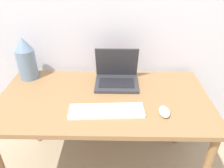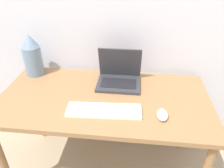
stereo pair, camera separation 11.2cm
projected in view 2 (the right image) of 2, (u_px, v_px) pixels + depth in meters
The scene contains 5 objects.
desk at pixel (104, 106), 1.47m from camera, with size 1.37×0.71×0.71m.
laptop at pixel (119, 76), 1.55m from camera, with size 0.30×0.24×0.25m.
keyboard at pixel (104, 110), 1.29m from camera, with size 0.45×0.16×0.02m.
mouse at pixel (162, 115), 1.25m from camera, with size 0.06×0.11×0.03m.
vase at pixel (32, 55), 1.61m from camera, with size 0.13×0.13×0.32m.
Camera 2 is at (0.19, -0.81, 1.52)m, focal length 35.00 mm.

